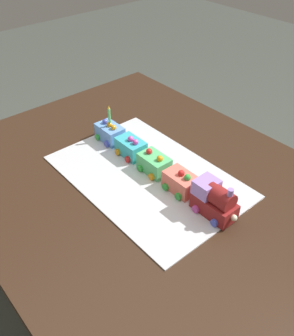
{
  "coord_description": "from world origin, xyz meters",
  "views": [
    {
      "loc": [
        -0.62,
        0.58,
        1.49
      ],
      "look_at": [
        0.07,
        -0.02,
        0.77
      ],
      "focal_mm": 39.97,
      "sensor_mm": 36.0,
      "label": 1
    }
  ],
  "objects_px": {
    "cake_locomotive": "(214,200)",
    "cake_car_tanker_turquoise": "(131,147)",
    "dining_table": "(157,215)",
    "cake_car_hopper_coral": "(181,182)",
    "cake_car_gondola_mint_green": "(154,164)",
    "cake_car_flatbed_sky_blue": "(110,133)",
    "birthday_candle": "(109,114)"
  },
  "relations": [
    {
      "from": "cake_locomotive",
      "to": "cake_car_tanker_turquoise",
      "type": "height_order",
      "value": "cake_locomotive"
    },
    {
      "from": "dining_table",
      "to": "cake_car_tanker_turquoise",
      "type": "xyz_separation_m",
      "value": [
        0.19,
        -0.05,
        0.14
      ]
    },
    {
      "from": "dining_table",
      "to": "cake_car_hopper_coral",
      "type": "xyz_separation_m",
      "value": [
        -0.05,
        -0.05,
        0.14
      ]
    },
    {
      "from": "dining_table",
      "to": "cake_car_tanker_turquoise",
      "type": "relative_size",
      "value": 14.0
    },
    {
      "from": "cake_car_hopper_coral",
      "to": "cake_car_gondola_mint_green",
      "type": "bearing_deg",
      "value": 0.0
    },
    {
      "from": "dining_table",
      "to": "cake_car_tanker_turquoise",
      "type": "distance_m",
      "value": 0.24
    },
    {
      "from": "cake_car_gondola_mint_green",
      "to": "cake_car_flatbed_sky_blue",
      "type": "relative_size",
      "value": 1.0
    },
    {
      "from": "cake_car_hopper_coral",
      "to": "cake_car_gondola_mint_green",
      "type": "xyz_separation_m",
      "value": [
        0.12,
        0.0,
        0.0
      ]
    },
    {
      "from": "dining_table",
      "to": "cake_locomotive",
      "type": "relative_size",
      "value": 10.0
    },
    {
      "from": "cake_car_hopper_coral",
      "to": "cake_car_gondola_mint_green",
      "type": "height_order",
      "value": "same"
    },
    {
      "from": "cake_car_tanker_turquoise",
      "to": "birthday_candle",
      "type": "distance_m",
      "value": 0.14
    },
    {
      "from": "cake_locomotive",
      "to": "cake_car_flatbed_sky_blue",
      "type": "relative_size",
      "value": 1.4
    },
    {
      "from": "cake_car_flatbed_sky_blue",
      "to": "dining_table",
      "type": "bearing_deg",
      "value": 170.99
    },
    {
      "from": "cake_car_hopper_coral",
      "to": "cake_car_flatbed_sky_blue",
      "type": "bearing_deg",
      "value": -0.0
    },
    {
      "from": "cake_car_tanker_turquoise",
      "to": "birthday_candle",
      "type": "xyz_separation_m",
      "value": [
        0.11,
        0.0,
        0.08
      ]
    },
    {
      "from": "cake_car_flatbed_sky_blue",
      "to": "birthday_candle",
      "type": "relative_size",
      "value": 1.51
    },
    {
      "from": "cake_car_gondola_mint_green",
      "to": "birthday_candle",
      "type": "bearing_deg",
      "value": 0.0
    },
    {
      "from": "cake_locomotive",
      "to": "dining_table",
      "type": "bearing_deg",
      "value": 15.5
    },
    {
      "from": "dining_table",
      "to": "cake_locomotive",
      "type": "bearing_deg",
      "value": -164.5
    },
    {
      "from": "cake_locomotive",
      "to": "cake_car_gondola_mint_green",
      "type": "distance_m",
      "value": 0.25
    },
    {
      "from": "cake_car_tanker_turquoise",
      "to": "cake_car_flatbed_sky_blue",
      "type": "height_order",
      "value": "same"
    },
    {
      "from": "cake_car_hopper_coral",
      "to": "cake_car_tanker_turquoise",
      "type": "height_order",
      "value": "same"
    },
    {
      "from": "cake_car_hopper_coral",
      "to": "cake_car_tanker_turquoise",
      "type": "xyz_separation_m",
      "value": [
        0.24,
        0.0,
        0.0
      ]
    },
    {
      "from": "cake_locomotive",
      "to": "cake_car_flatbed_sky_blue",
      "type": "bearing_deg",
      "value": -0.0
    },
    {
      "from": "cake_car_gondola_mint_green",
      "to": "birthday_candle",
      "type": "distance_m",
      "value": 0.24
    },
    {
      "from": "cake_car_hopper_coral",
      "to": "cake_car_flatbed_sky_blue",
      "type": "distance_m",
      "value": 0.35
    },
    {
      "from": "dining_table",
      "to": "cake_locomotive",
      "type": "height_order",
      "value": "cake_locomotive"
    },
    {
      "from": "cake_car_hopper_coral",
      "to": "cake_car_flatbed_sky_blue",
      "type": "height_order",
      "value": "same"
    },
    {
      "from": "dining_table",
      "to": "cake_car_hopper_coral",
      "type": "height_order",
      "value": "cake_car_hopper_coral"
    },
    {
      "from": "dining_table",
      "to": "cake_car_flatbed_sky_blue",
      "type": "relative_size",
      "value": 14.0
    },
    {
      "from": "cake_car_gondola_mint_green",
      "to": "birthday_candle",
      "type": "height_order",
      "value": "birthday_candle"
    },
    {
      "from": "cake_locomotive",
      "to": "cake_car_tanker_turquoise",
      "type": "distance_m",
      "value": 0.36
    }
  ]
}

